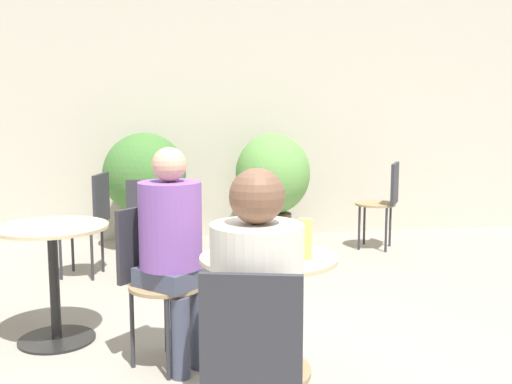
{
  "coord_description": "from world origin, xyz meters",
  "views": [
    {
      "loc": [
        -0.44,
        -2.79,
        1.42
      ],
      "look_at": [
        0.04,
        0.33,
        0.97
      ],
      "focal_mm": 42.0,
      "sensor_mm": 36.0,
      "label": 1
    }
  ],
  "objects": [
    {
      "name": "storefront_wall",
      "position": [
        0.0,
        3.72,
        1.5
      ],
      "size": [
        10.0,
        0.06,
        3.0
      ],
      "color": "beige",
      "rests_on": "ground_plane"
    },
    {
      "name": "cafe_table_near",
      "position": [
        0.04,
        -0.07,
        0.49
      ],
      "size": [
        0.66,
        0.66,
        0.72
      ],
      "color": "black",
      "rests_on": "ground_plane"
    },
    {
      "name": "cafe_table_far",
      "position": [
        -1.11,
        0.86,
        0.49
      ],
      "size": [
        0.67,
        0.67,
        0.72
      ],
      "color": "black",
      "rests_on": "ground_plane"
    },
    {
      "name": "bistro_chair_0",
      "position": [
        -0.51,
        0.46,
        0.53
      ],
      "size": [
        0.47,
        0.47,
        0.87
      ],
      "rotation": [
        0.0,
        0.0,
        0.8
      ],
      "color": "#997F56",
      "rests_on": "ground_plane"
    },
    {
      "name": "bistro_chair_1",
      "position": [
        -0.14,
        -0.81,
        0.53
      ],
      "size": [
        0.42,
        0.44,
        0.87
      ],
      "rotation": [
        0.0,
        0.0,
        -3.38
      ],
      "color": "#997F56",
      "rests_on": "ground_plane"
    },
    {
      "name": "bistro_chair_2",
      "position": [
        1.73,
        2.85,
        0.53
      ],
      "size": [
        0.46,
        0.45,
        0.87
      ],
      "rotation": [
        0.0,
        0.0,
        4.19
      ],
      "color": "#997F56",
      "rests_on": "ground_plane"
    },
    {
      "name": "bistro_chair_3",
      "position": [
        -0.55,
        1.87,
        0.53
      ],
      "size": [
        0.41,
        0.42,
        0.87
      ],
      "rotation": [
        0.0,
        0.0,
        3.04
      ],
      "color": "#997F56",
      "rests_on": "ground_plane"
    },
    {
      "name": "bistro_chair_4",
      "position": [
        -1.06,
        2.28,
        0.53
      ],
      "size": [
        0.44,
        0.42,
        0.87
      ],
      "rotation": [
        0.0,
        0.0,
        4.49
      ],
      "color": "#997F56",
      "rests_on": "ground_plane"
    },
    {
      "name": "seated_person_0",
      "position": [
        -0.41,
        0.36,
        0.72
      ],
      "size": [
        0.43,
        0.43,
        1.21
      ],
      "rotation": [
        0.0,
        0.0,
        0.8
      ],
      "color": "#42475B",
      "rests_on": "ground_plane"
    },
    {
      "name": "seated_person_1",
      "position": [
        -0.11,
        -0.67,
        0.71
      ],
      "size": [
        0.37,
        0.39,
        1.2
      ],
      "rotation": [
        0.0,
        0.0,
        2.9
      ],
      "color": "#2D2D33",
      "rests_on": "ground_plane"
    },
    {
      "name": "beer_glass_0",
      "position": [
        0.2,
        -0.14,
        0.81
      ],
      "size": [
        0.06,
        0.06,
        0.19
      ],
      "color": "#DBC65B",
      "rests_on": "cafe_table_near"
    },
    {
      "name": "beer_glass_1",
      "position": [
        -0.12,
        0.01,
        0.8
      ],
      "size": [
        0.06,
        0.06,
        0.17
      ],
      "color": "#B28433",
      "rests_on": "cafe_table_near"
    },
    {
      "name": "potted_plant_0",
      "position": [
        -0.64,
        3.24,
        0.69
      ],
      "size": [
        0.82,
        0.82,
        1.17
      ],
      "color": "#93664C",
      "rests_on": "ground_plane"
    },
    {
      "name": "potted_plant_1",
      "position": [
        0.66,
        3.21,
        0.69
      ],
      "size": [
        0.76,
        0.76,
        1.15
      ],
      "color": "brown",
      "rests_on": "ground_plane"
    }
  ]
}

